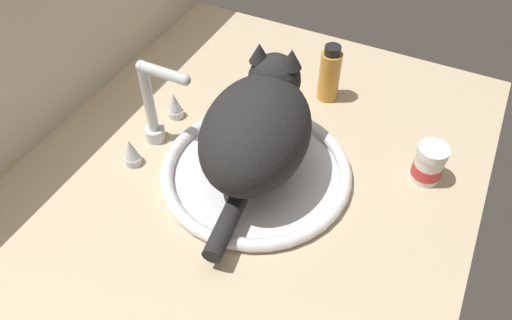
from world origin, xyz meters
The scene contains 7 objects.
countertop centered at (0.00, 0.00, 1.50)cm, with size 103.43×81.69×3.00cm, color #CCB793.
backsplash_wall centered at (0.00, 42.05, 17.78)cm, with size 103.43×2.40×35.56cm, color beige.
sink_basin centered at (1.21, -1.48, 4.03)cm, with size 35.33×35.33×2.36cm.
faucet centered at (1.21, 19.91, 10.32)cm, with size 18.25×11.93×18.58cm.
cat centered at (2.76, -1.27, 13.94)cm, with size 37.36×21.88×19.05cm.
amber_bottle centered at (28.64, -5.21, 9.06)cm, with size 4.48×4.48×12.85cm.
pill_bottle centered at (14.34, -29.77, 6.59)cm, with size 5.56×5.56×7.73cm.
Camera 1 is at (-54.45, -28.85, 71.95)cm, focal length 34.89 mm.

